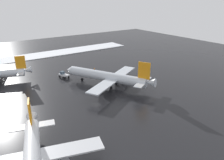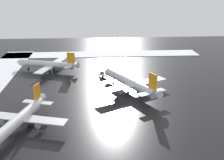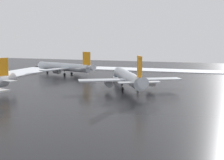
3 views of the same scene
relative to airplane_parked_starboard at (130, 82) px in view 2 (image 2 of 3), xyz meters
The scene contains 8 objects.
ground_plane 12.13m from the airplane_parked_starboard, 53.94° to the right, with size 240.00×240.00×0.00m, color black.
snow_bank_left 61.02m from the airplane_parked_starboard, behind, with size 14.00×116.00×0.30m, color white.
airplane_parked_starboard is the anchor object (origin of this frame).
airplane_parked_portside 46.79m from the airplane_parked_starboard, 51.40° to the right, with size 33.36×28.06×10.10m.
airplane_far_rear 47.04m from the airplane_parked_starboard, 128.48° to the right, with size 27.72×32.88×10.03m.
pushback_tug 21.32m from the airplane_parked_starboard, 151.19° to the right, with size 5.07×3.63×2.50m.
ground_crew_mid_apron 7.62m from the airplane_parked_starboard, 162.27° to the left, with size 0.36×0.36×1.71m.
ground_crew_near_tug 18.72m from the airplane_parked_starboard, 166.11° to the left, with size 0.36×0.36×1.71m.
Camera 2 is at (97.67, -4.72, 41.94)m, focal length 45.00 mm.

